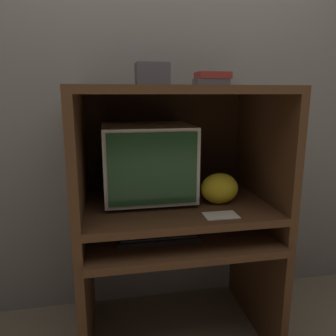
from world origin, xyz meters
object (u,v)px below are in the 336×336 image
at_px(snack_bag, 219,188).
at_px(book_stack, 212,79).
at_px(storage_box, 152,75).
at_px(crt_monitor, 148,161).
at_px(mouse, 210,230).
at_px(keyboard, 158,236).

relative_size(snack_bag, book_stack, 1.09).
distance_m(book_stack, storage_box, 0.32).
height_order(book_stack, storage_box, storage_box).
distance_m(crt_monitor, mouse, 0.48).
height_order(crt_monitor, keyboard, crt_monitor).
bearing_deg(keyboard, book_stack, 32.66).
xyz_separation_m(crt_monitor, snack_bag, (0.35, -0.14, -0.13)).
relative_size(keyboard, storage_box, 2.54).
height_order(crt_monitor, mouse, crt_monitor).
bearing_deg(book_stack, keyboard, -147.34).
distance_m(snack_bag, book_stack, 0.56).
bearing_deg(mouse, snack_bag, 35.87).
relative_size(keyboard, book_stack, 2.26).
relative_size(crt_monitor, snack_bag, 2.36).
relative_size(book_stack, storage_box, 1.13).
bearing_deg(crt_monitor, snack_bag, -21.75).
bearing_deg(crt_monitor, book_stack, 0.54).
bearing_deg(crt_monitor, keyboard, -84.15).
bearing_deg(keyboard, mouse, 3.91).
bearing_deg(mouse, storage_box, 153.70).
height_order(snack_bag, book_stack, book_stack).
xyz_separation_m(keyboard, mouse, (0.27, 0.02, 0.00)).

